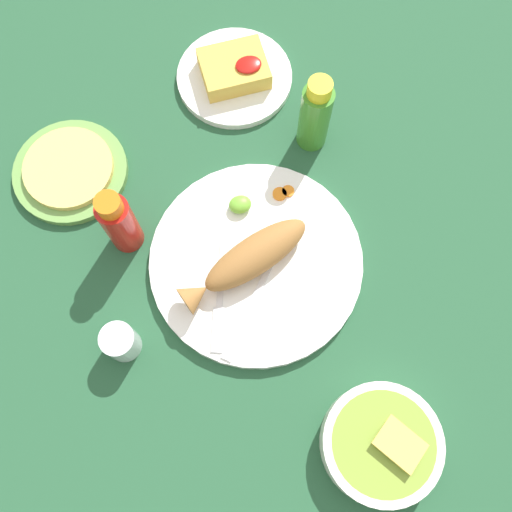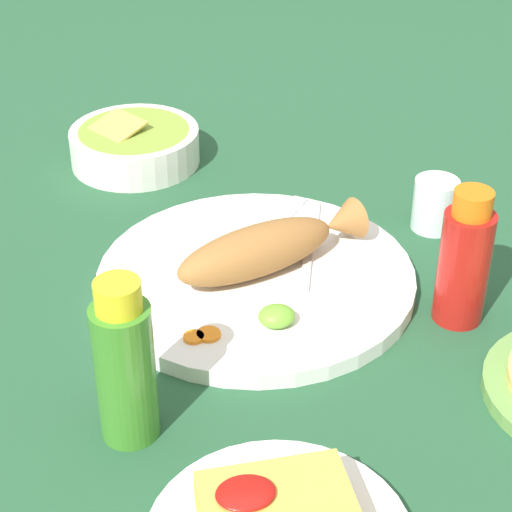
% 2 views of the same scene
% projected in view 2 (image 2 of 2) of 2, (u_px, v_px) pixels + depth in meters
% --- Properties ---
extents(ground_plane, '(4.00, 4.00, 0.00)m').
position_uv_depth(ground_plane, '(256.00, 285.00, 1.01)').
color(ground_plane, '#235133').
extents(main_plate, '(0.34, 0.34, 0.02)m').
position_uv_depth(main_plate, '(256.00, 278.00, 1.00)').
color(main_plate, white).
rests_on(main_plate, ground_plane).
extents(fried_fish, '(0.23, 0.13, 0.05)m').
position_uv_depth(fried_fish, '(268.00, 247.00, 0.99)').
color(fried_fish, '#996633').
rests_on(fried_fish, main_plate).
extents(fork_near, '(0.13, 0.15, 0.00)m').
position_uv_depth(fork_near, '(272.00, 228.00, 1.07)').
color(fork_near, silver).
rests_on(fork_near, main_plate).
extents(fork_far, '(0.07, 0.18, 0.00)m').
position_uv_depth(fork_far, '(310.00, 238.00, 1.05)').
color(fork_far, silver).
rests_on(fork_far, main_plate).
extents(carrot_slice_near, '(0.02, 0.02, 0.00)m').
position_uv_depth(carrot_slice_near, '(194.00, 337.00, 0.90)').
color(carrot_slice_near, orange).
rests_on(carrot_slice_near, main_plate).
extents(carrot_slice_mid, '(0.02, 0.02, 0.00)m').
position_uv_depth(carrot_slice_mid, '(209.00, 334.00, 0.90)').
color(carrot_slice_mid, orange).
rests_on(carrot_slice_mid, main_plate).
extents(lime_wedge_main, '(0.04, 0.03, 0.02)m').
position_uv_depth(lime_wedge_main, '(274.00, 316.00, 0.91)').
color(lime_wedge_main, '#6BB233').
rests_on(lime_wedge_main, main_plate).
extents(hot_sauce_bottle_red, '(0.05, 0.05, 0.15)m').
position_uv_depth(hot_sauce_bottle_red, '(464.00, 261.00, 0.92)').
color(hot_sauce_bottle_red, '#B21914').
rests_on(hot_sauce_bottle_red, ground_plane).
extents(hot_sauce_bottle_green, '(0.05, 0.05, 0.16)m').
position_uv_depth(hot_sauce_bottle_green, '(125.00, 366.00, 0.78)').
color(hot_sauce_bottle_green, '#3D8428').
rests_on(hot_sauce_bottle_green, ground_plane).
extents(salt_cup, '(0.05, 0.05, 0.06)m').
position_uv_depth(salt_cup, '(435.00, 207.00, 1.09)').
color(salt_cup, silver).
rests_on(salt_cup, ground_plane).
extents(guacamole_bowl, '(0.17, 0.17, 0.06)m').
position_uv_depth(guacamole_bowl, '(135.00, 144.00, 1.24)').
color(guacamole_bowl, white).
rests_on(guacamole_bowl, ground_plane).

